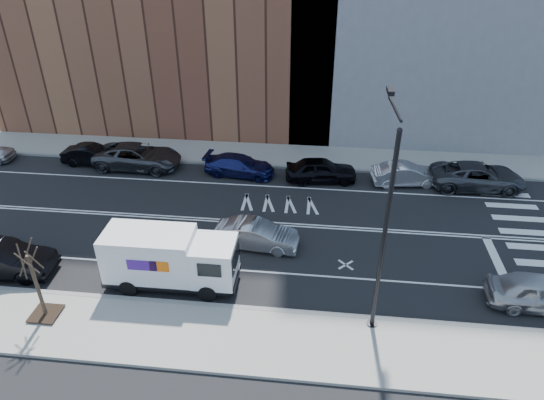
% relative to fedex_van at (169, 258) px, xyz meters
% --- Properties ---
extents(ground, '(120.00, 120.00, 0.00)m').
position_rel_fedex_van_xyz_m(ground, '(2.20, 5.60, -1.47)').
color(ground, black).
rests_on(ground, ground).
extents(sidewalk_near, '(44.00, 3.60, 0.15)m').
position_rel_fedex_van_xyz_m(sidewalk_near, '(2.20, -3.20, -1.40)').
color(sidewalk_near, gray).
rests_on(sidewalk_near, ground).
extents(sidewalk_far, '(44.00, 3.60, 0.15)m').
position_rel_fedex_van_xyz_m(sidewalk_far, '(2.20, 14.40, -1.40)').
color(sidewalk_far, gray).
rests_on(sidewalk_far, ground).
extents(curb_near, '(44.00, 0.25, 0.17)m').
position_rel_fedex_van_xyz_m(curb_near, '(2.20, -1.40, -1.39)').
color(curb_near, gray).
rests_on(curb_near, ground).
extents(curb_far, '(44.00, 0.25, 0.17)m').
position_rel_fedex_van_xyz_m(curb_far, '(2.20, 12.60, -1.39)').
color(curb_far, gray).
rests_on(curb_far, ground).
extents(crosswalk, '(3.00, 14.00, 0.01)m').
position_rel_fedex_van_xyz_m(crosswalk, '(18.20, 5.60, -1.47)').
color(crosswalk, white).
rests_on(crosswalk, ground).
extents(road_markings, '(40.00, 8.60, 0.01)m').
position_rel_fedex_van_xyz_m(road_markings, '(2.20, 5.60, -1.47)').
color(road_markings, white).
rests_on(road_markings, ground).
extents(streetlight, '(0.44, 4.02, 9.34)m').
position_rel_fedex_van_xyz_m(streetlight, '(9.20, -1.31, 3.61)').
color(streetlight, black).
rests_on(streetlight, ground).
extents(street_tree, '(1.20, 1.20, 3.75)m').
position_rel_fedex_van_xyz_m(street_tree, '(-4.80, -2.80, -0.02)').
color(street_tree, black).
rests_on(street_tree, ground).
extents(fedex_van, '(6.17, 2.25, 2.81)m').
position_rel_fedex_van_xyz_m(fedex_van, '(0.00, 0.00, 0.00)').
color(fedex_van, black).
rests_on(fedex_van, ground).
extents(far_parked_b, '(4.24, 1.62, 1.38)m').
position_rel_fedex_van_xyz_m(far_parked_b, '(-9.03, 11.70, -0.78)').
color(far_parked_b, black).
rests_on(far_parked_b, ground).
extents(far_parked_c, '(5.94, 2.81, 1.64)m').
position_rel_fedex_van_xyz_m(far_parked_c, '(-5.80, 11.61, -0.65)').
color(far_parked_c, '#414247').
rests_on(far_parked_c, ground).
extents(far_parked_d, '(4.86, 2.42, 1.36)m').
position_rel_fedex_van_xyz_m(far_parked_d, '(1.31, 11.30, -0.79)').
color(far_parked_d, navy).
rests_on(far_parked_d, ground).
extents(far_parked_e, '(4.76, 2.37, 1.56)m').
position_rel_fedex_van_xyz_m(far_parked_e, '(6.72, 11.05, -0.69)').
color(far_parked_e, black).
rests_on(far_parked_e, ground).
extents(far_parked_f, '(4.46, 2.08, 1.42)m').
position_rel_fedex_van_xyz_m(far_parked_f, '(12.14, 11.19, -0.76)').
color(far_parked_f, silver).
rests_on(far_parked_f, ground).
extents(far_parked_g, '(5.83, 2.79, 1.61)m').
position_rel_fedex_van_xyz_m(far_parked_g, '(16.60, 11.24, -0.67)').
color(far_parked_g, '#434449').
rests_on(far_parked_g, ground).
extents(driving_sedan, '(4.48, 1.88, 1.44)m').
position_rel_fedex_van_xyz_m(driving_sedan, '(3.56, 3.38, -0.75)').
color(driving_sedan, '#ABACB0').
rests_on(driving_sedan, ground).
extents(near_parked_rear_a, '(5.14, 2.06, 1.66)m').
position_rel_fedex_van_xyz_m(near_parked_rear_a, '(-8.32, -0.20, -0.64)').
color(near_parked_rear_a, black).
rests_on(near_parked_rear_a, ground).
extents(near_parked_front, '(4.71, 2.07, 1.58)m').
position_rel_fedex_van_xyz_m(near_parked_front, '(16.65, 0.30, -0.68)').
color(near_parked_front, '#B8B8BD').
rests_on(near_parked_front, ground).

